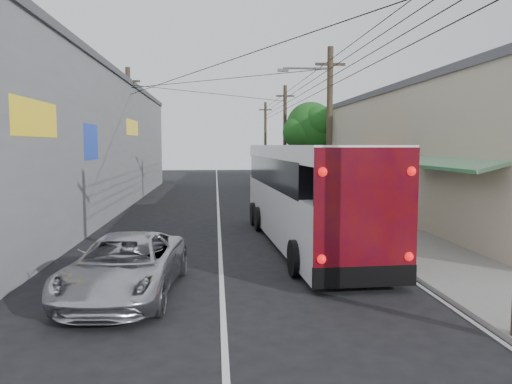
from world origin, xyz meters
TOP-DOWN VIEW (x-y plane):
  - ground at (0.00, 0.00)m, footprint 120.00×120.00m
  - sidewalk at (6.50, 20.00)m, footprint 3.00×80.00m
  - building_right at (10.99, 22.00)m, footprint 7.09×40.00m
  - building_left at (-8.50, 18.00)m, footprint 7.20×36.00m
  - utility_poles at (3.13, 20.33)m, footprint 11.80×45.28m
  - street_tree at (6.87, 26.02)m, footprint 4.40×4.00m
  - coach_bus at (3.00, 6.99)m, footprint 3.25×12.17m
  - jeepney at (-2.23, 1.35)m, footprint 2.67×5.15m
  - parked_suv at (4.60, 15.66)m, footprint 3.21×6.32m
  - parked_car_mid at (4.60, 25.52)m, footprint 1.65×4.08m
  - parked_car_far at (4.24, 30.53)m, footprint 2.12×4.61m
  - pedestrian_near at (5.40, 10.88)m, footprint 0.69×0.49m
  - pedestrian_far at (5.60, 14.73)m, footprint 0.77×0.64m

SIDE VIEW (x-z plane):
  - ground at x=0.00m, z-range 0.00..0.00m
  - sidewalk at x=6.50m, z-range 0.00..0.12m
  - jeepney at x=-2.23m, z-range 0.00..1.39m
  - parked_car_mid at x=4.60m, z-range 0.00..1.39m
  - parked_car_far at x=4.24m, z-range 0.00..1.46m
  - pedestrian_far at x=5.60m, z-range 0.12..1.55m
  - parked_suv at x=4.60m, z-range 0.00..1.76m
  - pedestrian_near at x=5.40m, z-range 0.12..1.92m
  - coach_bus at x=3.00m, z-range 0.06..3.54m
  - building_right at x=10.99m, z-range 0.03..6.28m
  - building_left at x=-8.50m, z-range 0.03..7.28m
  - utility_poles at x=3.13m, z-range 0.13..8.13m
  - street_tree at x=6.87m, z-range 1.37..7.97m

